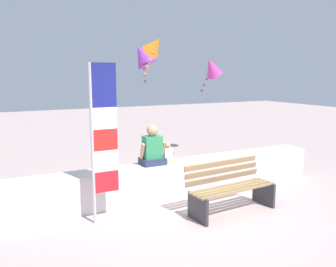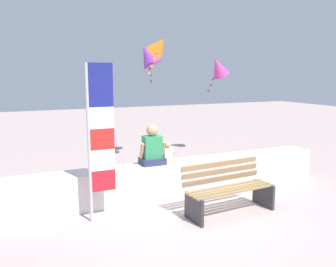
{
  "view_description": "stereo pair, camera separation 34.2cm",
  "coord_description": "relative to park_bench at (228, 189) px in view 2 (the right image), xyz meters",
  "views": [
    {
      "loc": [
        -3.26,
        -5.03,
        2.43
      ],
      "look_at": [
        -0.16,
        1.02,
        1.27
      ],
      "focal_mm": 37.19,
      "sensor_mm": 36.0,
      "label": 1
    },
    {
      "loc": [
        -2.95,
        -5.18,
        2.43
      ],
      "look_at": [
        -0.16,
        1.02,
        1.27
      ],
      "focal_mm": 37.19,
      "sensor_mm": 36.0,
      "label": 2
    }
  ],
  "objects": [
    {
      "name": "kite_orange",
      "position": [
        0.13,
        3.43,
        2.73
      ],
      "size": [
        0.75,
        0.78,
        1.08
      ],
      "color": "orange"
    },
    {
      "name": "park_bench",
      "position": [
        0.0,
        0.0,
        0.0
      ],
      "size": [
        1.68,
        0.72,
        0.88
      ],
      "color": "#97744C",
      "rests_on": "ground"
    },
    {
      "name": "person_child",
      "position": [
        -0.6,
        1.28,
        0.42
      ],
      "size": [
        0.27,
        0.2,
        0.41
      ],
      "color": "tan",
      "rests_on": "seawall_ledge"
    },
    {
      "name": "kite_purple",
      "position": [
        0.16,
        4.28,
        2.53
      ],
      "size": [
        1.01,
        0.94,
        1.16
      ],
      "color": "purple"
    },
    {
      "name": "person_adult",
      "position": [
        -0.93,
        1.28,
        0.56
      ],
      "size": [
        0.52,
        0.38,
        0.79
      ],
      "color": "#292F51",
      "rests_on": "seawall_ledge"
    },
    {
      "name": "kite_magenta",
      "position": [
        2.26,
        3.98,
        2.22
      ],
      "size": [
        0.8,
        0.75,
        1.12
      ],
      "color": "#DB3D9E"
    },
    {
      "name": "seawall_ledge",
      "position": [
        -0.45,
        1.24,
        -0.08
      ],
      "size": [
        6.77,
        0.57,
        0.67
      ],
      "primitive_type": "cube",
      "color": "silver",
      "rests_on": "ground"
    },
    {
      "name": "flag_banner",
      "position": [
        -2.16,
        0.58,
        1.06
      ],
      "size": [
        0.45,
        0.05,
        2.61
      ],
      "color": "#B7B7BC",
      "rests_on": "ground"
    },
    {
      "name": "ground_plane",
      "position": [
        -0.45,
        0.22,
        -0.42
      ],
      "size": [
        40.0,
        40.0,
        0.0
      ],
      "primitive_type": "plane",
      "color": "#B8A09C"
    }
  ]
}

